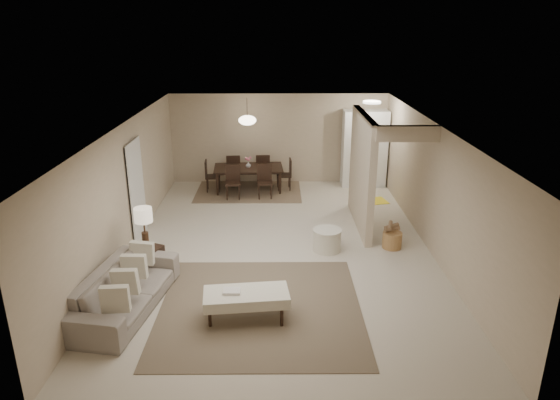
{
  "coord_description": "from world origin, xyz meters",
  "views": [
    {
      "loc": [
        -0.05,
        -9.2,
        4.31
      ],
      "look_at": [
        0.01,
        -0.05,
        1.05
      ],
      "focal_mm": 32.0,
      "sensor_mm": 36.0,
      "label": 1
    }
  ],
  "objects_px": {
    "dining_table": "(249,179)",
    "sofa": "(125,289)",
    "pantry_cabinet": "(364,149)",
    "side_table": "(148,260)",
    "ottoman_bench": "(246,297)",
    "wicker_basket": "(392,240)",
    "round_pouf": "(327,240)"
  },
  "relations": [
    {
      "from": "round_pouf",
      "to": "ottoman_bench",
      "type": "bearing_deg",
      "value": -120.98
    },
    {
      "from": "pantry_cabinet",
      "to": "wicker_basket",
      "type": "distance_m",
      "value": 4.24
    },
    {
      "from": "side_table",
      "to": "ottoman_bench",
      "type": "bearing_deg",
      "value": -38.73
    },
    {
      "from": "sofa",
      "to": "side_table",
      "type": "bearing_deg",
      "value": 7.31
    },
    {
      "from": "pantry_cabinet",
      "to": "ottoman_bench",
      "type": "relative_size",
      "value": 1.56
    },
    {
      "from": "pantry_cabinet",
      "to": "dining_table",
      "type": "distance_m",
      "value": 3.28
    },
    {
      "from": "ottoman_bench",
      "to": "side_table",
      "type": "relative_size",
      "value": 2.66
    },
    {
      "from": "sofa",
      "to": "ottoman_bench",
      "type": "bearing_deg",
      "value": -89.17
    },
    {
      "from": "pantry_cabinet",
      "to": "sofa",
      "type": "distance_m",
      "value": 8.04
    },
    {
      "from": "pantry_cabinet",
      "to": "ottoman_bench",
      "type": "xyz_separation_m",
      "value": [
        -2.87,
        -6.71,
        -0.68
      ]
    },
    {
      "from": "round_pouf",
      "to": "dining_table",
      "type": "height_order",
      "value": "dining_table"
    },
    {
      "from": "pantry_cabinet",
      "to": "side_table",
      "type": "relative_size",
      "value": 4.16
    },
    {
      "from": "wicker_basket",
      "to": "dining_table",
      "type": "relative_size",
      "value": 0.21
    },
    {
      "from": "side_table",
      "to": "wicker_basket",
      "type": "xyz_separation_m",
      "value": [
        4.67,
        1.05,
        -0.09
      ]
    },
    {
      "from": "pantry_cabinet",
      "to": "round_pouf",
      "type": "distance_m",
      "value": 4.57
    },
    {
      "from": "side_table",
      "to": "wicker_basket",
      "type": "height_order",
      "value": "side_table"
    },
    {
      "from": "sofa",
      "to": "pantry_cabinet",
      "type": "bearing_deg",
      "value": -27.15
    },
    {
      "from": "round_pouf",
      "to": "dining_table",
      "type": "bearing_deg",
      "value": 114.8
    },
    {
      "from": "sofa",
      "to": "ottoman_bench",
      "type": "height_order",
      "value": "sofa"
    },
    {
      "from": "pantry_cabinet",
      "to": "round_pouf",
      "type": "bearing_deg",
      "value": -108.25
    },
    {
      "from": "wicker_basket",
      "to": "pantry_cabinet",
      "type": "bearing_deg",
      "value": 88.95
    },
    {
      "from": "sofa",
      "to": "ottoman_bench",
      "type": "relative_size",
      "value": 1.75
    },
    {
      "from": "side_table",
      "to": "wicker_basket",
      "type": "relative_size",
      "value": 1.3
    },
    {
      "from": "dining_table",
      "to": "sofa",
      "type": "bearing_deg",
      "value": -109.1
    },
    {
      "from": "round_pouf",
      "to": "dining_table",
      "type": "distance_m",
      "value": 4.2
    },
    {
      "from": "ottoman_bench",
      "to": "wicker_basket",
      "type": "height_order",
      "value": "ottoman_bench"
    },
    {
      "from": "round_pouf",
      "to": "wicker_basket",
      "type": "distance_m",
      "value": 1.34
    },
    {
      "from": "ottoman_bench",
      "to": "dining_table",
      "type": "height_order",
      "value": "dining_table"
    },
    {
      "from": "ottoman_bench",
      "to": "side_table",
      "type": "xyz_separation_m",
      "value": [
        -1.88,
        1.51,
        -0.12
      ]
    },
    {
      "from": "side_table",
      "to": "wicker_basket",
      "type": "distance_m",
      "value": 4.79
    },
    {
      "from": "side_table",
      "to": "dining_table",
      "type": "xyz_separation_m",
      "value": [
        1.58,
        4.75,
        0.07
      ]
    },
    {
      "from": "dining_table",
      "to": "ottoman_bench",
      "type": "bearing_deg",
      "value": -91.08
    }
  ]
}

